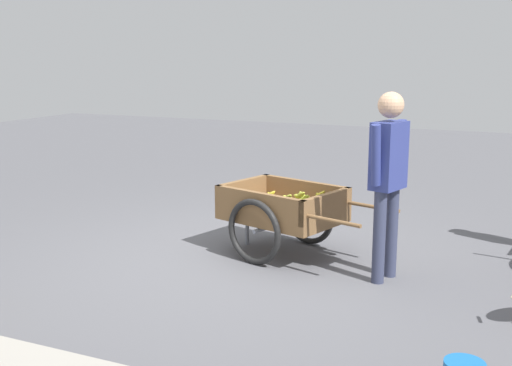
{
  "coord_description": "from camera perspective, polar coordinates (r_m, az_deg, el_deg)",
  "views": [
    {
      "loc": [
        -2.52,
        5.28,
        1.96
      ],
      "look_at": [
        -0.13,
        -0.15,
        0.75
      ],
      "focal_mm": 43.96,
      "sensor_mm": 36.0,
      "label": 1
    }
  ],
  "objects": [
    {
      "name": "vendor_person",
      "position": [
        5.52,
        11.94,
        1.26
      ],
      "size": [
        0.29,
        0.55,
        1.66
      ],
      "color": "#333851",
      "rests_on": "ground"
    },
    {
      "name": "ground_plane",
      "position": [
        6.17,
        -1.66,
        -7.0
      ],
      "size": [
        24.0,
        24.0,
        0.0
      ],
      "primitive_type": "plane",
      "color": "#56565B"
    },
    {
      "name": "fruit_cart",
      "position": [
        6.24,
        2.53,
        -2.63
      ],
      "size": [
        1.8,
        1.2,
        0.71
      ],
      "color": "brown",
      "rests_on": "ground"
    }
  ]
}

